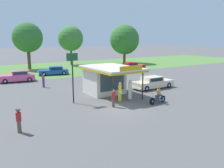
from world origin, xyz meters
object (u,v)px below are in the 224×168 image
Objects in this scene: gas_pump_nearside at (120,93)px; parked_car_back_row_centre_right at (54,71)px; motorcycle_with_rider at (158,97)px; featured_classic_sedan at (153,83)px; bystander_leaning_by_kiosk at (43,81)px; roadside_pole_sign at (72,69)px; gas_pump_offside at (130,91)px; parked_car_back_row_far_right at (17,77)px; bystander_standing_back_lot at (19,120)px; parked_car_back_row_right at (132,66)px; parked_car_second_row_spare at (97,70)px; bystander_admiring_sedan at (113,98)px.

parked_car_back_row_centre_right is at bearing 88.58° from gas_pump_nearside.
featured_classic_sedan is at bearing 50.90° from motorcycle_with_rider.
featured_classic_sedan is at bearing 22.16° from gas_pump_nearside.
bystander_leaning_by_kiosk reaches higher than motorcycle_with_rider.
roadside_pole_sign is (-6.72, 4.49, 2.60)m from motorcycle_with_rider.
gas_pump_offside is at bearing -63.49° from bystander_leaning_by_kiosk.
roadside_pole_sign reaches higher than parked_car_back_row_far_right.
motorcycle_with_rider reaches higher than parked_car_back_row_far_right.
featured_classic_sedan is 1.18× the size of roadside_pole_sign.
bystander_standing_back_lot is at bearing -179.52° from motorcycle_with_rider.
bystander_leaning_by_kiosk reaches higher than parked_car_back_row_far_right.
gas_pump_nearside is 1.21× the size of bystander_leaning_by_kiosk.
parked_car_back_row_right is (15.80, 18.13, -0.22)m from gas_pump_nearside.
bystander_standing_back_lot is at bearing -101.19° from parked_car_back_row_far_right.
gas_pump_nearside reaches higher than parked_car_second_row_spare.
bystander_admiring_sedan reaches higher than parked_car_back_row_right.
parked_car_back_row_right is at bearing 51.26° from gas_pump_offside.
roadside_pole_sign is at bearing -82.10° from parked_car_back_row_far_right.
parked_car_back_row_far_right is 3.19× the size of bystander_admiring_sedan.
gas_pump_offside is 3.01m from bystander_admiring_sedan.
motorcycle_with_rider is at bearing -103.58° from parked_car_second_row_spare.
bystander_leaning_by_kiosk is (-11.21, 7.97, 0.16)m from featured_classic_sedan.
parked_car_back_row_centre_right is 10.43m from bystander_leaning_by_kiosk.
gas_pump_nearside is 0.34× the size of parked_car_back_row_right.
gas_pump_nearside is at bearing 14.52° from bystander_standing_back_lot.
gas_pump_offside is at bearing 0.00° from gas_pump_nearside.
gas_pump_nearside is at bearing 137.88° from motorcycle_with_rider.
gas_pump_offside is 0.40× the size of parked_car_back_row_far_right.
gas_pump_nearside reaches higher than bystander_leaning_by_kiosk.
featured_classic_sedan is (7.05, 2.87, -0.20)m from gas_pump_nearside.
parked_car_second_row_spare is at bearing 53.33° from roadside_pole_sign.
gas_pump_offside is 18.38m from parked_car_back_row_far_right.
featured_classic_sedan reaches higher than parked_car_back_row_centre_right.
bystander_admiring_sedan is at bearing -154.90° from featured_classic_sedan.
bystander_leaning_by_kiosk is at bearing 102.35° from bystander_admiring_sedan.
bystander_leaning_by_kiosk reaches higher than bystander_admiring_sedan.
gas_pump_offside reaches higher than bystander_admiring_sedan.
gas_pump_nearside is at bearing -69.03° from bystander_leaning_by_kiosk.
bystander_leaning_by_kiosk is (-19.96, -7.29, 0.17)m from parked_car_back_row_right.
featured_classic_sedan is 14.69m from parked_car_second_row_spare.
motorcycle_with_rider is 22.74m from parked_car_back_row_centre_right.
bystander_admiring_sedan reaches higher than featured_classic_sedan.
parked_car_second_row_spare is (0.50, 14.68, 0.00)m from featured_classic_sedan.
parked_car_back_row_far_right is at bearing 104.12° from bystander_admiring_sedan.
bystander_admiring_sedan reaches higher than parked_car_back_row_far_right.
motorcycle_with_rider reaches higher than parked_car_back_row_right.
parked_car_back_row_centre_right is 0.99× the size of parked_car_second_row_spare.
gas_pump_nearside is 3.68m from motorcycle_with_rider.
parked_car_back_row_far_right is at bearing -177.09° from parked_car_second_row_spare.
bystander_standing_back_lot reaches higher than featured_classic_sedan.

